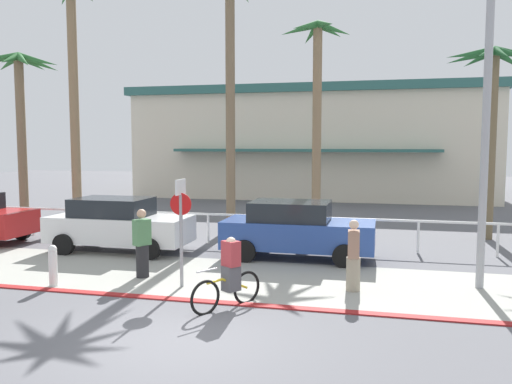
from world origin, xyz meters
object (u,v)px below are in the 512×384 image
at_px(car_blue_2, 297,229).
at_px(streetlight_curb, 489,103).
at_px(pedestrian_0, 353,259).
at_px(stop_sign_bike_lane, 181,217).
at_px(pedestrian_1, 142,246).
at_px(palm_tree_3, 317,82).
at_px(bollard_0, 53,265).
at_px(palm_tree_0, 20,93).
at_px(palm_tree_2, 229,41).
at_px(palm_tree_4, 492,90).
at_px(cyclist_yellow_0, 229,275).
at_px(car_white_1, 118,224).
at_px(palm_tree_1, 73,46).

bearing_deg(car_blue_2, streetlight_curb, -27.41).
bearing_deg(pedestrian_0, stop_sign_bike_lane, -171.25).
bearing_deg(pedestrian_1, palm_tree_3, 70.22).
bearing_deg(bollard_0, palm_tree_3, 64.33).
height_order(palm_tree_0, palm_tree_2, palm_tree_2).
distance_m(bollard_0, streetlight_curb, 10.67).
xyz_separation_m(palm_tree_3, palm_tree_4, (6.25, -1.13, -0.56)).
xyz_separation_m(streetlight_curb, palm_tree_3, (-4.86, 8.31, 1.54)).
bearing_deg(pedestrian_0, cyclist_yellow_0, -143.43).
xyz_separation_m(streetlight_curb, car_blue_2, (-4.68, 2.43, -3.41)).
height_order(palm_tree_4, car_white_1, palm_tree_4).
bearing_deg(cyclist_yellow_0, pedestrian_0, 36.57).
relative_size(palm_tree_3, palm_tree_4, 1.22).
xyz_separation_m(palm_tree_3, car_blue_2, (0.17, -5.88, -4.94)).
height_order(streetlight_curb, palm_tree_2, palm_tree_2).
distance_m(palm_tree_0, palm_tree_3, 11.89).
relative_size(car_white_1, pedestrian_1, 2.51).
bearing_deg(palm_tree_4, car_blue_2, -141.97).
xyz_separation_m(bollard_0, palm_tree_0, (-6.67, 7.72, 4.89)).
xyz_separation_m(palm_tree_2, car_blue_2, (3.37, -4.43, -6.41)).
xyz_separation_m(car_blue_2, pedestrian_0, (1.82, -3.13, -0.10)).
distance_m(bollard_0, palm_tree_4, 15.20).
relative_size(palm_tree_1, palm_tree_3, 1.17).
bearing_deg(palm_tree_4, pedestrian_0, -118.37).
relative_size(car_white_1, pedestrian_0, 2.65).
distance_m(car_blue_2, cyclist_yellow_0, 4.97).
xyz_separation_m(cyclist_yellow_0, pedestrian_1, (-2.82, 1.79, 0.12)).
bearing_deg(palm_tree_3, pedestrian_1, -109.78).
height_order(car_blue_2, cyclist_yellow_0, car_blue_2).
xyz_separation_m(stop_sign_bike_lane, palm_tree_0, (-9.65, 7.07, 3.73)).
relative_size(bollard_0, car_blue_2, 0.23).
bearing_deg(cyclist_yellow_0, palm_tree_0, 143.54).
distance_m(car_white_1, cyclist_yellow_0, 6.77).
distance_m(palm_tree_1, pedestrian_1, 10.68).
bearing_deg(pedestrian_0, bollard_0, -169.74).
distance_m(streetlight_curb, palm_tree_1, 15.30).
relative_size(palm_tree_3, car_blue_2, 1.86).
xyz_separation_m(car_white_1, pedestrian_1, (2.17, -2.79, -0.06)).
xyz_separation_m(cyclist_yellow_0, pedestrian_0, (2.42, 1.80, 0.07)).
height_order(stop_sign_bike_lane, palm_tree_2, palm_tree_2).
distance_m(stop_sign_bike_lane, palm_tree_2, 9.98).
distance_m(palm_tree_1, palm_tree_3, 9.57).
distance_m(car_white_1, pedestrian_1, 3.53).
bearing_deg(palm_tree_3, bollard_0, -115.67).
bearing_deg(palm_tree_3, palm_tree_1, -163.53).
relative_size(palm_tree_0, car_blue_2, 1.59).
distance_m(stop_sign_bike_lane, palm_tree_3, 10.66).
height_order(stop_sign_bike_lane, bollard_0, stop_sign_bike_lane).
height_order(palm_tree_1, car_blue_2, palm_tree_1).
distance_m(stop_sign_bike_lane, palm_tree_4, 12.33).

